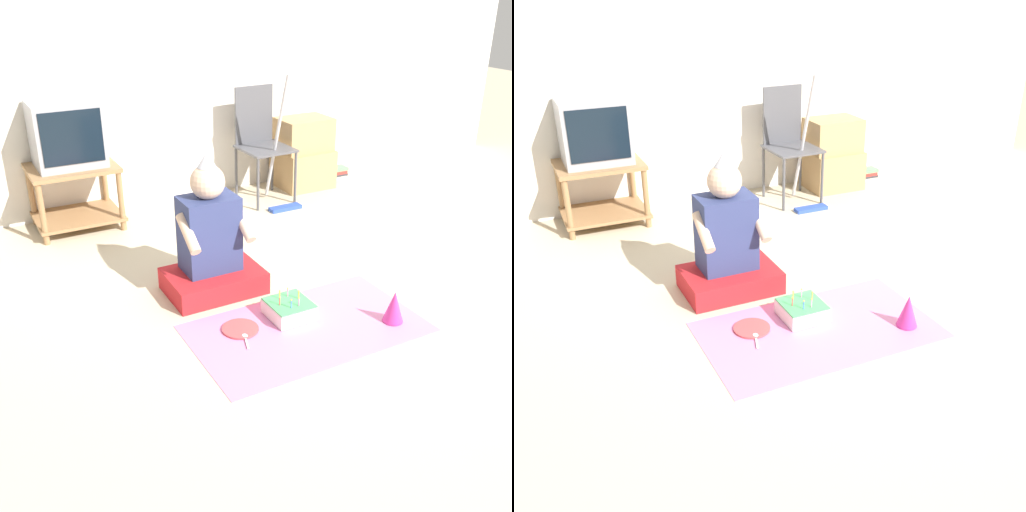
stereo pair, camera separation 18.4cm
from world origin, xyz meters
TOP-DOWN VIEW (x-y plane):
  - ground_plane at (0.00, 0.00)m, footprint 16.00×16.00m
  - wall_back at (0.00, 2.29)m, footprint 6.40×0.06m
  - tv_stand at (-1.35, 2.00)m, footprint 0.64×0.51m
  - tv at (-1.35, 2.02)m, footprint 0.49×0.41m
  - folding_chair at (0.22, 1.93)m, footprint 0.42×0.43m
  - cardboard_box_stack at (0.71, 2.01)m, footprint 0.47×0.43m
  - dust_mop at (0.26, 1.64)m, footprint 0.28×0.39m
  - book_pile at (1.12, 2.04)m, footprint 0.18×0.13m
  - person_seated at (-0.85, 0.59)m, footprint 0.58×0.41m
  - party_cloth at (-0.58, -0.08)m, footprint 1.31×0.75m
  - birthday_cake at (-0.60, 0.07)m, footprint 0.24×0.24m
  - party_hat_blue at (-0.10, -0.25)m, footprint 0.12×0.12m
  - paper_plate at (-0.92, 0.08)m, footprint 0.21×0.21m
  - plastic_spoon_near at (-0.93, -0.01)m, footprint 0.06×0.14m

SIDE VIEW (x-z plane):
  - ground_plane at x=0.00m, z-range 0.00..0.00m
  - party_cloth at x=-0.58m, z-range 0.00..0.01m
  - paper_plate at x=-0.92m, z-range 0.01..0.02m
  - plastic_spoon_near at x=-0.93m, z-range 0.01..0.02m
  - birthday_cake at x=-0.60m, z-range -0.02..0.13m
  - book_pile at x=1.12m, z-range 0.00..0.11m
  - party_hat_blue at x=-0.10m, z-range 0.01..0.19m
  - tv_stand at x=-1.35m, z-range 0.05..0.54m
  - cardboard_box_stack at x=0.71m, z-range -0.02..0.61m
  - person_seated at x=-0.85m, z-range -0.14..0.74m
  - dust_mop at x=0.26m, z-range -0.24..0.86m
  - folding_chair at x=0.22m, z-range 0.06..1.01m
  - tv at x=-1.35m, z-range 0.49..0.97m
  - wall_back at x=0.00m, z-range 0.00..2.55m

